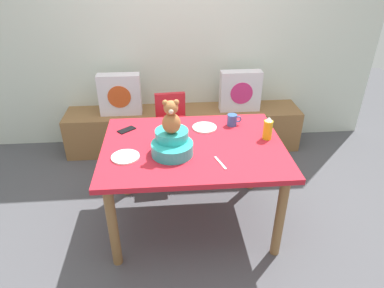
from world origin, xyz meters
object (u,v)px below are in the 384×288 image
pillow_floral_left (120,94)px  dining_table (193,155)px  ketchup_bottle (268,128)px  dinner_plate_far (125,157)px  cell_phone (127,130)px  teddy_bear (171,118)px  dinner_plate_near (205,127)px  infant_seat_teal (172,144)px  highchair (172,123)px  coffee_mug (232,120)px  pillow_floral_right (240,91)px

pillow_floral_left → dining_table: (0.68, -1.23, -0.03)m
pillow_floral_left → ketchup_bottle: bearing=-43.2°
ketchup_bottle → dinner_plate_far: 1.09m
cell_phone → pillow_floral_left: bearing=-30.6°
teddy_bear → dinner_plate_near: (0.28, 0.37, -0.27)m
cell_phone → dinner_plate_near: bearing=-131.2°
infant_seat_teal → ketchup_bottle: 0.75m
dinner_plate_near → cell_phone: 0.64m
dining_table → ketchup_bottle: (0.58, 0.05, 0.18)m
highchair → teddy_bear: teddy_bear is taller
dining_table → coffee_mug: size_ratio=11.35×
pillow_floral_left → dinner_plate_near: size_ratio=2.20×
pillow_floral_right → ketchup_bottle: ketchup_bottle is taller
pillow_floral_left → dinner_plate_far: 1.39m
infant_seat_teal → dinner_plate_near: bearing=53.0°
teddy_bear → coffee_mug: (0.51, 0.40, -0.23)m
dining_table → dinner_plate_far: dinner_plate_far is taller
cell_phone → pillow_floral_right: bearing=-90.0°
pillow_floral_right → dinner_plate_near: 1.09m
dinner_plate_far → cell_phone: size_ratio=1.39×
highchair → dinner_plate_far: size_ratio=3.95×
highchair → cell_phone: highchair is taller
ketchup_bottle → cell_phone: ketchup_bottle is taller
pillow_floral_right → teddy_bear: bearing=-120.2°
infant_seat_teal → pillow_floral_right: bearing=59.8°
pillow_floral_right → dining_table: 1.38m
pillow_floral_left → dinner_plate_near: pillow_floral_left is taller
pillow_floral_left → infant_seat_teal: (0.52, -1.33, 0.13)m
pillow_floral_right → cell_phone: 1.48m
teddy_bear → ketchup_bottle: size_ratio=1.35×
teddy_bear → dinner_plate_near: 0.53m
highchair → ketchup_bottle: bearing=-46.6°
teddy_bear → coffee_mug: 0.69m
infant_seat_teal → teddy_bear: bearing=-90.0°
teddy_bear → dinner_plate_far: (-0.33, -0.04, -0.27)m
dinner_plate_near → dinner_plate_far: size_ratio=1.00×
pillow_floral_left → pillow_floral_right: size_ratio=1.00×
coffee_mug → cell_phone: bearing=-178.3°
highchair → coffee_mug: (0.50, -0.51, 0.27)m
dining_table → highchair: size_ratio=1.72×
dining_table → teddy_bear: teddy_bear is taller
pillow_floral_right → dining_table: bearing=-116.6°
infant_seat_teal → coffee_mug: 0.65m
pillow_floral_right → infant_seat_teal: same height
coffee_mug → dinner_plate_far: 0.96m
pillow_floral_right → dinner_plate_near: bearing=-117.4°
dinner_plate_near → ketchup_bottle: bearing=-24.7°
pillow_floral_left → dining_table: pillow_floral_left is taller
highchair → dinner_plate_near: bearing=-64.8°
dining_table → infant_seat_teal: 0.25m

